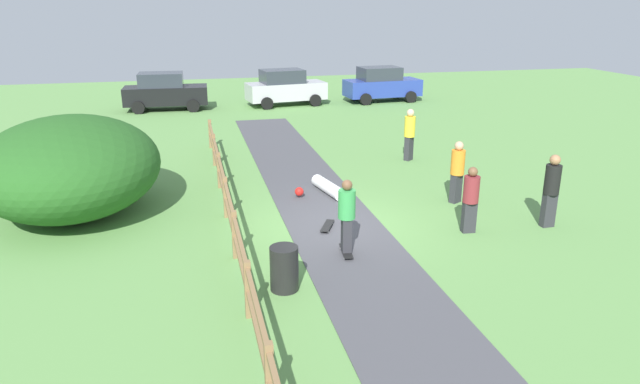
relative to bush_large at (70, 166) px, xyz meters
The scene contains 15 objects.
ground_plane 7.10m from the bush_large, 21.54° to the right, with size 60.00×60.00×0.00m, color #60934C.
asphalt_path 7.10m from the bush_large, 21.54° to the right, with size 2.40×28.00×0.02m, color #47474C.
wooden_fence 4.71m from the bush_large, 33.34° to the right, with size 0.12×18.12×1.10m.
bush_large is the anchor object (origin of this frame).
trash_bin 7.31m from the bush_large, 49.69° to the right, with size 0.56×0.56×0.90m, color black.
skater_riding 7.62m from the bush_large, 33.94° to the right, with size 0.42×0.82×1.73m.
skater_fallen 6.98m from the bush_large, ahead, with size 1.38×1.66×0.36m.
skateboard_loose 6.93m from the bush_large, 23.15° to the right, with size 0.53×0.81×0.08m.
bystander_black 12.30m from the bush_large, 17.86° to the right, with size 0.39×0.39×1.86m.
bystander_yellow 11.07m from the bush_large, 15.63° to the left, with size 0.53×0.53×1.83m.
bystander_orange 10.39m from the bush_large, ahead, with size 0.52×0.52×1.76m.
bystander_maroon 10.27m from the bush_large, 20.88° to the right, with size 0.40×0.40×1.66m.
parked_car_blue 20.57m from the bush_large, 47.65° to the left, with size 4.32×2.25×1.92m.
parked_car_silver 17.35m from the bush_large, 61.18° to the left, with size 4.40×2.45×1.92m.
parked_car_black 15.35m from the bush_large, 82.30° to the left, with size 4.26×2.12×1.92m.
Camera 1 is at (-3.43, -12.95, 5.39)m, focal length 32.14 mm.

